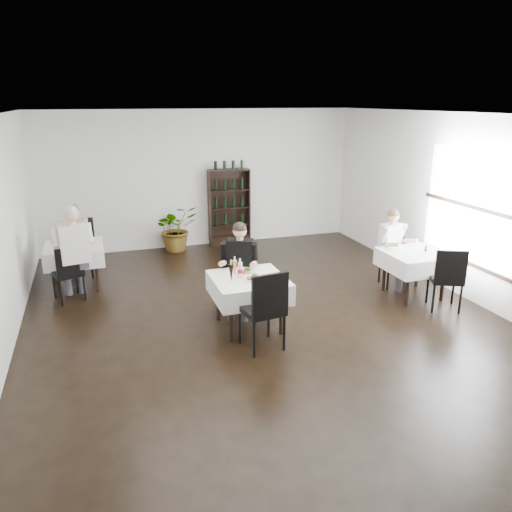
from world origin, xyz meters
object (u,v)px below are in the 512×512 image
Objects in this scene: wine_shelf at (229,208)px; diner_main at (239,262)px; main_table at (249,287)px; potted_tree at (176,228)px.

wine_shelf is 3.90m from diner_main.
diner_main reaches higher than main_table.
wine_shelf is at bearing 78.22° from main_table.
diner_main is at bearing 88.15° from main_table.
potted_tree is at bearing -174.72° from wine_shelf.
diner_main is (0.02, 0.51, 0.22)m from main_table.
main_table is 1.02× the size of potted_tree.
wine_shelf is at bearing 5.28° from potted_tree.
diner_main is (0.35, -3.69, 0.34)m from potted_tree.
potted_tree reaches higher than main_table.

